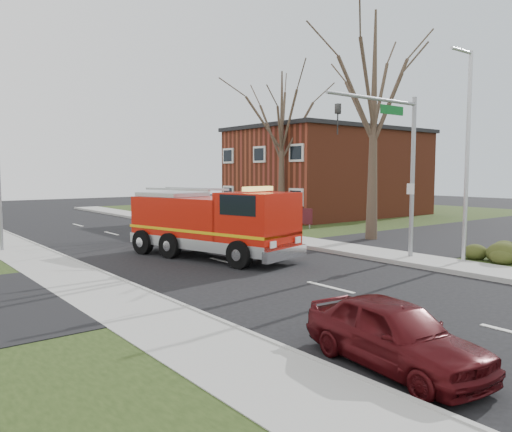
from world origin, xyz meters
TOP-DOWN VIEW (x-y plane):
  - ground at (0.00, 0.00)m, footprint 120.00×120.00m
  - sidewalk_right at (6.20, 0.00)m, footprint 2.40×80.00m
  - sidewalk_left at (-6.20, 0.00)m, footprint 2.40×80.00m
  - brick_building at (19.00, 18.00)m, footprint 15.40×10.40m
  - health_center_sign at (10.50, 12.50)m, footprint 0.12×2.00m
  - hedge_corner at (9.00, -1.00)m, footprint 2.80×2.00m
  - bare_tree_near at (9.50, 6.00)m, footprint 6.00×6.00m
  - bare_tree_far at (11.00, 15.00)m, footprint 5.25×5.25m
  - traffic_signal_mast at (5.21, 1.50)m, footprint 5.29×0.18m
  - streetlight_pole at (7.14, -0.50)m, footprint 1.48×0.16m
  - fire_engine at (0.20, 7.11)m, footprint 4.49×8.17m
  - parked_car_maroon at (-3.88, -5.31)m, footprint 2.05×4.06m

SIDE VIEW (x-z plane):
  - ground at x=0.00m, z-range 0.00..0.00m
  - sidewalk_right at x=6.20m, z-range 0.00..0.15m
  - sidewalk_left at x=-6.20m, z-range 0.00..0.15m
  - hedge_corner at x=9.00m, z-range 0.13..1.03m
  - parked_car_maroon at x=-3.88m, z-range 0.00..1.33m
  - health_center_sign at x=10.50m, z-range 0.18..1.58m
  - fire_engine at x=0.20m, z-range -0.15..2.98m
  - brick_building at x=19.00m, z-range 0.03..7.28m
  - streetlight_pole at x=7.14m, z-range 0.35..8.75m
  - traffic_signal_mast at x=5.21m, z-range 1.31..8.11m
  - bare_tree_far at x=11.00m, z-range 1.24..11.74m
  - bare_tree_near at x=9.50m, z-range 1.41..13.41m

